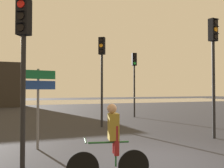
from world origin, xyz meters
name	(u,v)px	position (x,y,z in m)	size (l,w,h in m)	color
ground_plane	(163,160)	(0.00, 0.00, 0.00)	(120.00, 120.00, 0.00)	#28282D
water_strip	(38,102)	(0.00, 36.30, 0.00)	(80.00, 16.00, 0.01)	gray
traffic_light_far_right	(134,73)	(4.28, 10.16, 3.18)	(0.35, 0.37, 4.59)	black
traffic_light_near_right	(213,55)	(3.63, 1.90, 3.30)	(0.35, 0.37, 4.77)	black
traffic_light_near_left	(23,50)	(-3.57, 0.72, 2.91)	(0.40, 0.42, 4.17)	black
traffic_light_center	(102,65)	(0.51, 6.46, 3.24)	(0.40, 0.42, 4.69)	black
direction_sign_post	(38,94)	(-3.04, 2.57, 1.79)	(1.09, 0.20, 2.60)	slate
cyclist	(112,143)	(-1.91, -1.03, 0.82)	(1.68, 0.53, 1.62)	black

